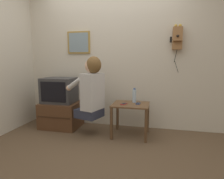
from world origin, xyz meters
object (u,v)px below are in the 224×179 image
Objects in this scene: wall_phone_antique at (177,38)px; cell_phone_held at (124,104)px; water_bottle at (134,96)px; person at (91,88)px; television at (59,90)px; framed_picture at (79,43)px; cell_phone_spare at (138,103)px.

wall_phone_antique reaches higher than cell_phone_held.
water_bottle is (0.14, 0.18, 0.10)m from cell_phone_held.
water_bottle is (0.65, 0.24, -0.14)m from person.
framed_picture is at bearing 47.43° from television.
wall_phone_antique is at bearing 37.41° from cell_phone_spare.
framed_picture is 1.44m from water_bottle.
person is 0.71m from water_bottle.
cell_phone_spare is at bearing -50.39° from water_bottle.
wall_phone_antique reaches higher than framed_picture.
wall_phone_antique reaches higher than water_bottle.
framed_picture reaches higher than water_bottle.
cell_phone_spare is (0.72, 0.15, -0.25)m from person.
water_bottle is at bearing -16.33° from framed_picture.
cell_phone_held is at bearing -27.70° from framed_picture.
television is 1.44m from cell_phone_spare.
water_bottle reaches higher than cell_phone_held.
framed_picture reaches higher than cell_phone_spare.
framed_picture is (-0.43, 0.56, 0.75)m from person.
person is 1.60m from wall_phone_antique.
wall_phone_antique is 6.01× the size of cell_phone_spare.
cell_phone_spare is (1.43, -0.11, -0.14)m from television.
wall_phone_antique is 1.24m from cell_phone_spare.
television is 0.94m from framed_picture.
water_bottle is (-0.65, -0.27, -0.93)m from wall_phone_antique.
television is at bearing -132.57° from framed_picture.
wall_phone_antique is 1.79× the size of framed_picture.
wall_phone_antique reaches higher than cell_phone_spare.
framed_picture is 1.58m from cell_phone_spare.
wall_phone_antique is at bearing 7.24° from television.
framed_picture is at bearing 55.07° from person.
cell_phone_spare is 0.15m from water_bottle.
person is 0.76m from television.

